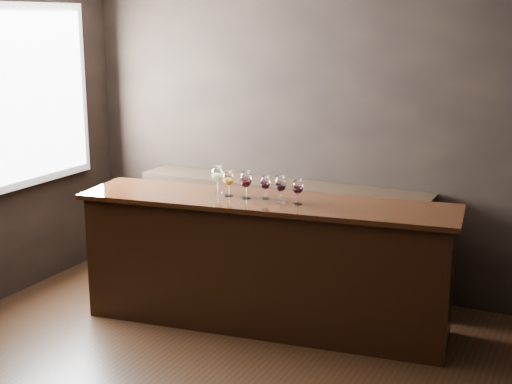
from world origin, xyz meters
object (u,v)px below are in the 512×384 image
at_px(glass_white, 217,175).
at_px(glass_red_d, 298,187).
at_px(glass_red_b, 265,183).
at_px(glass_red_c, 281,184).
at_px(glass_amber, 228,179).
at_px(bar_counter, 266,265).
at_px(glass_red_a, 246,180).
at_px(back_bar_shelf, 281,235).

relative_size(glass_white, glass_red_d, 1.12).
relative_size(glass_red_b, glass_red_c, 0.87).
bearing_deg(glass_red_c, glass_red_b, 160.98).
bearing_deg(glass_amber, bar_counter, 5.13).
xyz_separation_m(glass_white, glass_red_c, (0.59, -0.06, -0.01)).
distance_m(bar_counter, glass_white, 0.82).
bearing_deg(glass_red_a, glass_red_d, 1.56).
relative_size(glass_red_a, glass_red_c, 1.04).
distance_m(glass_red_a, glass_red_d, 0.43).
bearing_deg(glass_red_d, glass_red_c, -177.61).
relative_size(glass_red_a, glass_red_d, 1.12).
distance_m(glass_amber, glass_red_a, 0.16).
bearing_deg(bar_counter, glass_red_c, -19.88).
bearing_deg(glass_amber, glass_white, 155.20).
bearing_deg(glass_red_c, glass_amber, 179.83).
bearing_deg(glass_red_c, back_bar_shelf, 114.01).
height_order(glass_red_b, glass_red_d, glass_red_d).
height_order(glass_red_a, glass_red_d, glass_red_a).
distance_m(back_bar_shelf, glass_red_c, 1.18).
height_order(glass_red_a, glass_red_c, glass_red_a).
bearing_deg(bar_counter, glass_amber, 177.46).
distance_m(glass_amber, glass_red_c, 0.45).
bearing_deg(glass_red_b, bar_counter, -52.39).
bearing_deg(back_bar_shelf, glass_red_a, -83.91).
relative_size(glass_amber, glass_red_d, 1.05).
xyz_separation_m(glass_white, glass_red_d, (0.73, -0.06, -0.02)).
bearing_deg(glass_red_d, bar_counter, 175.11).
xyz_separation_m(glass_amber, glass_red_b, (0.30, 0.05, -0.01)).
distance_m(bar_counter, glass_red_a, 0.71).
height_order(bar_counter, glass_white, glass_white).
distance_m(glass_red_b, glass_red_d, 0.30).
bearing_deg(glass_red_a, glass_red_b, 23.30).
xyz_separation_m(back_bar_shelf, glass_amber, (-0.07, -0.87, 0.69)).
height_order(back_bar_shelf, glass_red_a, glass_red_a).
height_order(bar_counter, glass_red_d, glass_red_d).
distance_m(glass_white, glass_red_c, 0.59).
relative_size(bar_counter, glass_red_a, 13.15).
bearing_deg(glass_red_c, bar_counter, 167.79).
bearing_deg(back_bar_shelf, glass_red_b, -74.14).
height_order(glass_white, glass_red_d, glass_white).
bearing_deg(glass_white, back_bar_shelf, 75.87).
bearing_deg(glass_white, glass_red_d, -4.60).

